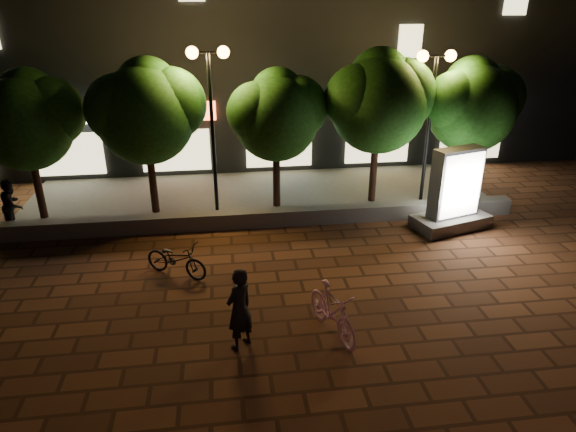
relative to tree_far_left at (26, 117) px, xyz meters
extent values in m
plane|color=brown|center=(6.95, -5.46, -3.29)|extent=(80.00, 80.00, 0.00)
cube|color=#615F5A|center=(6.95, -1.46, -3.04)|extent=(16.00, 0.45, 0.50)
cube|color=#615F5A|center=(6.95, 1.04, -3.25)|extent=(16.00, 5.00, 0.08)
cube|color=black|center=(6.95, 7.54, 1.71)|extent=(28.00, 8.00, 10.00)
cube|color=white|center=(-0.05, 3.48, -0.69)|extent=(3.20, 0.12, 0.70)
cube|color=beige|center=(-0.05, 3.48, -2.19)|extent=(2.60, 0.10, 1.60)
cube|color=#FF5B2C|center=(3.95, 3.48, -0.69)|extent=(3.20, 0.12, 0.70)
cube|color=beige|center=(3.95, 3.48, -2.19)|extent=(2.60, 0.10, 1.60)
cube|color=#4FAAE2|center=(7.95, 3.48, -0.69)|extent=(3.20, 0.12, 0.70)
cube|color=beige|center=(7.95, 3.48, -2.19)|extent=(2.60, 0.10, 1.60)
cube|color=#FF9E1B|center=(11.95, 3.48, -0.69)|extent=(3.20, 0.12, 0.70)
cube|color=beige|center=(11.95, 3.48, -2.19)|extent=(2.60, 0.10, 1.60)
cube|color=silver|center=(15.95, 3.48, -0.69)|extent=(3.20, 0.12, 0.70)
cube|color=beige|center=(15.95, 3.48, -2.19)|extent=(2.60, 0.10, 1.60)
cube|color=beige|center=(12.95, 3.48, 1.71)|extent=(0.90, 0.10, 1.20)
cylinder|color=black|center=(-0.05, -0.06, -2.09)|extent=(0.24, 0.24, 2.25)
sphere|color=#27601C|center=(-0.05, -0.06, -0.19)|extent=(2.80, 2.80, 2.80)
sphere|color=#27601C|center=(0.65, 0.14, 0.11)|extent=(2.10, 2.10, 2.10)
sphere|color=#27601C|center=(0.05, 0.29, 0.51)|extent=(1.82, 1.82, 1.82)
cylinder|color=black|center=(3.45, -0.06, -2.04)|extent=(0.24, 0.24, 2.34)
sphere|color=#27601C|center=(3.45, -0.06, -0.05)|extent=(3.00, 3.00, 3.00)
sphere|color=#27601C|center=(4.20, 0.14, 0.25)|extent=(2.25, 2.25, 2.25)
sphere|color=#27601C|center=(2.77, -0.21, 0.20)|extent=(2.10, 2.10, 2.10)
sphere|color=#27601C|center=(3.55, 0.29, 0.70)|extent=(1.95, 1.95, 1.95)
cylinder|color=black|center=(7.45, -0.06, -2.11)|extent=(0.24, 0.24, 2.21)
sphere|color=#27601C|center=(7.45, -0.06, -0.26)|extent=(2.70, 2.70, 2.70)
sphere|color=#27601C|center=(8.12, 0.14, 0.04)|extent=(2.03, 2.03, 2.02)
sphere|color=#27601C|center=(6.84, -0.21, -0.01)|extent=(1.89, 1.89, 1.89)
sphere|color=#27601C|center=(7.55, 0.29, 0.41)|extent=(1.76, 1.76, 1.76)
cylinder|color=black|center=(10.75, -0.06, -2.00)|extent=(0.24, 0.24, 2.43)
sphere|color=#27601C|center=(10.75, -0.06, 0.07)|extent=(3.10, 3.10, 3.10)
sphere|color=#27601C|center=(11.52, 0.14, 0.37)|extent=(2.33, 2.33, 2.33)
sphere|color=#27601C|center=(10.05, -0.21, 0.32)|extent=(2.17, 2.17, 2.17)
sphere|color=#27601C|center=(10.85, 0.29, 0.85)|extent=(2.01, 2.02, 2.02)
cylinder|color=black|center=(13.95, -0.06, -2.06)|extent=(0.24, 0.24, 2.29)
sphere|color=#27601C|center=(13.95, -0.06, -0.12)|extent=(2.90, 2.90, 2.90)
sphere|color=#27601C|center=(14.67, 0.14, 0.18)|extent=(2.18, 2.17, 2.17)
sphere|color=#27601C|center=(13.30, -0.21, 0.13)|extent=(2.03, 2.03, 2.03)
sphere|color=#27601C|center=(14.05, 0.29, 0.61)|extent=(1.89, 1.88, 1.88)
cylinder|color=black|center=(5.45, -0.26, -0.71)|extent=(0.12, 0.12, 5.00)
cylinder|color=black|center=(5.45, -0.26, 1.79)|extent=(0.90, 0.08, 0.08)
sphere|color=orange|center=(5.00, -0.26, 1.79)|extent=(0.36, 0.36, 0.36)
sphere|color=orange|center=(5.90, -0.26, 1.79)|extent=(0.36, 0.36, 0.36)
cylinder|color=black|center=(12.45, -0.26, -0.81)|extent=(0.12, 0.12, 4.80)
cylinder|color=black|center=(12.45, -0.26, 1.59)|extent=(0.90, 0.08, 0.08)
sphere|color=orange|center=(12.00, -0.26, 1.59)|extent=(0.36, 0.36, 0.36)
sphere|color=orange|center=(12.90, -0.26, 1.59)|extent=(0.36, 0.36, 0.36)
cube|color=#615F5A|center=(12.59, -2.35, -3.10)|extent=(2.56, 1.77, 0.39)
cube|color=#4C4C51|center=(12.59, -2.35, -1.84)|extent=(1.64, 0.95, 2.13)
cube|color=white|center=(12.67, -2.62, -1.84)|extent=(1.36, 0.43, 1.94)
cube|color=white|center=(12.51, -2.08, -1.84)|extent=(1.36, 0.43, 1.94)
imported|color=#F5A1C9|center=(7.82, -7.15, -2.73)|extent=(1.08, 1.94, 1.12)
imported|color=black|center=(5.89, -7.31, -2.40)|extent=(0.77, 0.76, 1.79)
imported|color=black|center=(4.41, -4.22, -2.83)|extent=(1.84, 1.45, 0.93)
imported|color=black|center=(-0.55, -0.96, -2.40)|extent=(0.65, 0.82, 1.63)
camera|label=1|loc=(5.72, -15.87, 3.35)|focal=31.70mm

